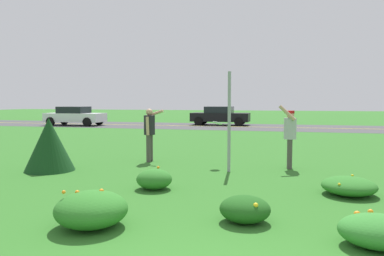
{
  "coord_description": "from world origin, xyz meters",
  "views": [
    {
      "loc": [
        0.69,
        -2.92,
        1.87
      ],
      "look_at": [
        -1.75,
        6.5,
        1.16
      ],
      "focal_mm": 34.63,
      "sensor_mm": 36.0,
      "label": 1
    }
  ],
  "objects_px": {
    "person_thrower_dark_shirt": "(150,130)",
    "car_white_leftmost": "(75,116)",
    "frisbee_white": "(217,123)",
    "person_catcher_red_cap_gray_shirt": "(290,133)",
    "car_black_center_left": "(220,116)",
    "sign_post_near_path": "(229,122)"
  },
  "relations": [
    {
      "from": "car_white_leftmost",
      "to": "car_black_center_left",
      "type": "bearing_deg",
      "value": 16.83
    },
    {
      "from": "car_white_leftmost",
      "to": "person_thrower_dark_shirt",
      "type": "bearing_deg",
      "value": -51.17
    },
    {
      "from": "person_catcher_red_cap_gray_shirt",
      "to": "car_white_leftmost",
      "type": "bearing_deg",
      "value": 137.25
    },
    {
      "from": "frisbee_white",
      "to": "car_white_leftmost",
      "type": "bearing_deg",
      "value": 133.19
    },
    {
      "from": "person_catcher_red_cap_gray_shirt",
      "to": "car_white_leftmost",
      "type": "relative_size",
      "value": 0.39
    },
    {
      "from": "frisbee_white",
      "to": "car_black_center_left",
      "type": "height_order",
      "value": "car_black_center_left"
    },
    {
      "from": "frisbee_white",
      "to": "car_black_center_left",
      "type": "bearing_deg",
      "value": 99.96
    },
    {
      "from": "sign_post_near_path",
      "to": "person_thrower_dark_shirt",
      "type": "xyz_separation_m",
      "value": [
        -2.62,
        1.0,
        -0.34
      ]
    },
    {
      "from": "person_thrower_dark_shirt",
      "to": "person_catcher_red_cap_gray_shirt",
      "type": "xyz_separation_m",
      "value": [
        4.18,
        -0.11,
        0.0
      ]
    },
    {
      "from": "sign_post_near_path",
      "to": "person_catcher_red_cap_gray_shirt",
      "type": "xyz_separation_m",
      "value": [
        1.56,
        0.88,
        -0.33
      ]
    },
    {
      "from": "person_thrower_dark_shirt",
      "to": "car_white_leftmost",
      "type": "relative_size",
      "value": 0.36
    },
    {
      "from": "sign_post_near_path",
      "to": "car_white_leftmost",
      "type": "height_order",
      "value": "sign_post_near_path"
    },
    {
      "from": "sign_post_near_path",
      "to": "car_black_center_left",
      "type": "height_order",
      "value": "sign_post_near_path"
    },
    {
      "from": "frisbee_white",
      "to": "car_white_leftmost",
      "type": "height_order",
      "value": "car_white_leftmost"
    },
    {
      "from": "person_thrower_dark_shirt",
      "to": "frisbee_white",
      "type": "distance_m",
      "value": 2.18
    },
    {
      "from": "person_catcher_red_cap_gray_shirt",
      "to": "car_black_center_left",
      "type": "xyz_separation_m",
      "value": [
        -5.2,
        18.0,
        -0.25
      ]
    },
    {
      "from": "person_thrower_dark_shirt",
      "to": "person_catcher_red_cap_gray_shirt",
      "type": "bearing_deg",
      "value": -1.53
    },
    {
      "from": "car_white_leftmost",
      "to": "person_catcher_red_cap_gray_shirt",
      "type": "bearing_deg",
      "value": -42.75
    },
    {
      "from": "car_white_leftmost",
      "to": "car_black_center_left",
      "type": "relative_size",
      "value": 1.0
    },
    {
      "from": "person_thrower_dark_shirt",
      "to": "car_black_center_left",
      "type": "height_order",
      "value": "person_thrower_dark_shirt"
    },
    {
      "from": "person_catcher_red_cap_gray_shirt",
      "to": "car_white_leftmost",
      "type": "xyz_separation_m",
      "value": [
        -15.96,
        14.75,
        -0.25
      ]
    },
    {
      "from": "car_white_leftmost",
      "to": "sign_post_near_path",
      "type": "bearing_deg",
      "value": -47.35
    }
  ]
}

